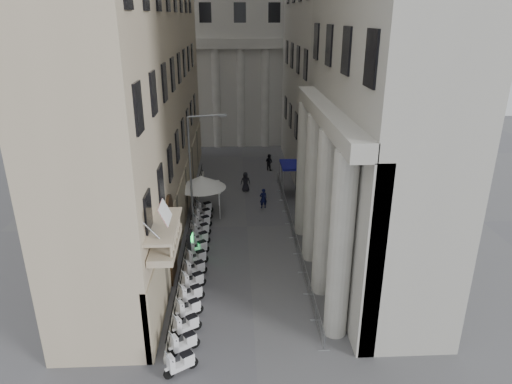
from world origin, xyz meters
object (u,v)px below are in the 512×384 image
(scooter_0, at_px, (182,373))
(security_tent, at_px, (202,182))
(pedestrian_b, at_px, (269,162))
(street_lamp, at_px, (195,164))
(info_kiosk, at_px, (190,244))
(pedestrian_a, at_px, (263,198))

(scooter_0, bearing_deg, security_tent, -31.69)
(security_tent, height_order, pedestrian_b, security_tent)
(street_lamp, bearing_deg, security_tent, 71.45)
(info_kiosk, bearing_deg, street_lamp, 93.82)
(pedestrian_a, relative_size, pedestrian_b, 1.00)
(street_lamp, distance_m, info_kiosk, 6.15)
(scooter_0, relative_size, pedestrian_b, 0.83)
(scooter_0, relative_size, security_tent, 0.37)
(pedestrian_a, xyz_separation_m, pedestrian_b, (1.29, 10.43, 0.00))
(street_lamp, bearing_deg, pedestrian_a, 22.58)
(security_tent, distance_m, pedestrian_b, 13.14)
(scooter_0, bearing_deg, info_kiosk, -29.25)
(info_kiosk, bearing_deg, pedestrian_b, 76.66)
(security_tent, xyz_separation_m, pedestrian_a, (5.13, 0.88, -1.89))
(street_lamp, distance_m, pedestrian_b, 16.54)
(security_tent, distance_m, street_lamp, 4.11)
(scooter_0, bearing_deg, street_lamp, -30.79)
(street_lamp, height_order, pedestrian_a, street_lamp)
(security_tent, relative_size, pedestrian_a, 2.29)
(security_tent, xyz_separation_m, info_kiosk, (-0.45, -7.36, -1.84))
(security_tent, bearing_deg, info_kiosk, -93.52)
(security_tent, distance_m, info_kiosk, 7.60)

